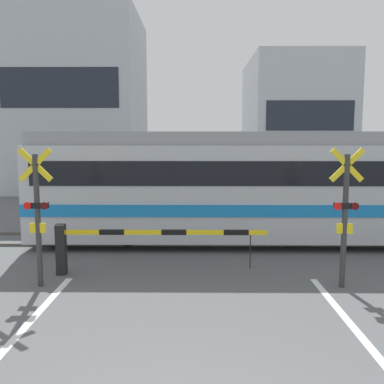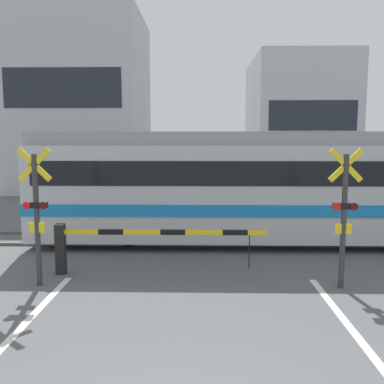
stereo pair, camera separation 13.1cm
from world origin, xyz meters
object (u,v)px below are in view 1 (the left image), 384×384
at_px(crossing_signal_left, 37,211).
at_px(pedestrian, 195,188).
at_px(crossing_barrier_far, 236,200).
at_px(crossing_barrier_near, 119,240).
at_px(crossing_signal_right, 345,212).
at_px(commuter_train, 282,183).

height_order(crossing_signal_left, pedestrian, crossing_signal_left).
bearing_deg(crossing_signal_left, crossing_barrier_far, 56.67).
distance_m(crossing_barrier_near, pedestrian, 9.34).
bearing_deg(crossing_signal_right, commuter_train, 96.62).
distance_m(crossing_barrier_near, crossing_signal_right, 4.78).
xyz_separation_m(crossing_signal_right, pedestrian, (-3.01, 9.96, -0.67)).
relative_size(crossing_barrier_far, crossing_signal_right, 1.65).
distance_m(commuter_train, pedestrian, 6.54).
xyz_separation_m(commuter_train, crossing_barrier_near, (-4.19, -3.23, -0.93)).
relative_size(crossing_barrier_far, crossing_signal_left, 1.65).
bearing_deg(crossing_signal_right, crossing_signal_left, 180.00).
xyz_separation_m(crossing_barrier_near, pedestrian, (1.64, 9.20, 0.10)).
distance_m(crossing_barrier_far, crossing_signal_right, 7.27).
height_order(commuter_train, crossing_signal_right, commuter_train).
bearing_deg(crossing_barrier_near, commuter_train, 37.64).
relative_size(commuter_train, crossing_barrier_far, 3.07).
bearing_deg(commuter_train, crossing_signal_right, -83.38).
distance_m(crossing_signal_left, crossing_signal_right, 6.14).
distance_m(crossing_signal_left, pedestrian, 10.46).
bearing_deg(commuter_train, crossing_signal_left, -144.88).
xyz_separation_m(crossing_barrier_near, crossing_signal_left, (-1.49, -0.76, 0.77)).
bearing_deg(commuter_train, pedestrian, 113.09).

